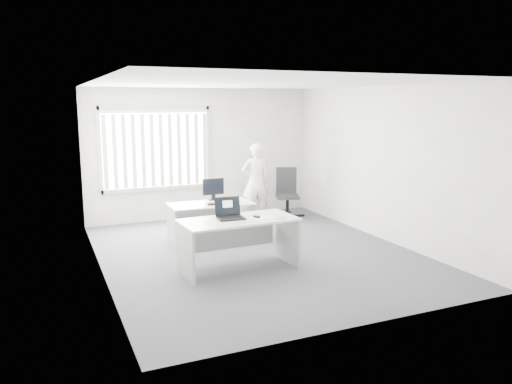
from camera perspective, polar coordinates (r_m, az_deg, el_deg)
name	(u,v)px	position (r m, az deg, el deg)	size (l,w,h in m)	color
ground	(257,253)	(8.44, 0.13, -7.02)	(6.00, 6.00, 0.00)	#55565D
wall_back	(202,154)	(10.93, -6.21, 4.37)	(5.00, 0.02, 2.80)	white
wall_front	(368,205)	(5.56, 12.66, -1.45)	(5.00, 0.02, 2.80)	white
wall_left	(98,180)	(7.50, -17.64, 1.29)	(0.02, 6.00, 2.80)	white
wall_right	(382,163)	(9.42, 14.23, 3.18)	(0.02, 6.00, 2.80)	white
ceiling	(257,83)	(8.07, 0.14, 12.34)	(5.00, 6.00, 0.02)	silver
window	(156,149)	(10.63, -11.33, 4.87)	(2.32, 0.06, 1.76)	#B4B4B0
blinds	(157,150)	(10.57, -11.26, 4.69)	(2.20, 0.10, 1.50)	white
desk_near	(239,233)	(7.49, -1.97, -4.74)	(1.76, 0.89, 0.79)	silver
desk_far	(211,214)	(9.16, -5.14, -2.47)	(1.52, 0.73, 0.69)	silver
office_chair	(287,202)	(11.01, 3.57, -1.15)	(0.79, 0.79, 1.09)	black
person	(256,182)	(10.66, -0.04, 1.20)	(0.61, 0.40, 1.66)	white
laptop	(231,209)	(7.41, -2.92, -1.95)	(0.39, 0.35, 0.31)	black
paper_sheet	(260,218)	(7.53, 0.50, -2.93)	(0.33, 0.23, 0.00)	white
mouse	(257,216)	(7.53, 0.07, -2.76)	(0.06, 0.11, 0.04)	#BCBBBE
booklet	(281,218)	(7.50, 2.93, -2.97)	(0.14, 0.20, 0.01)	white
keyboard	(220,204)	(9.01, -4.11, -1.35)	(0.46, 0.15, 0.02)	black
monitor	(213,189)	(9.38, -4.91, 0.31)	(0.41, 0.12, 0.41)	black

